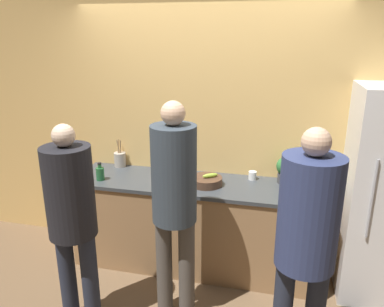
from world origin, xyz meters
TOP-DOWN VIEW (x-y plane):
  - ground_plane at (0.00, 0.00)m, footprint 14.00×14.00m
  - wall_back at (0.00, 0.69)m, footprint 5.20×0.06m
  - counter at (0.00, 0.37)m, footprint 2.41×0.67m
  - person_left at (-0.73, -0.62)m, footprint 0.36×0.36m
  - person_center at (-0.02, -0.35)m, footprint 0.34×0.34m
  - person_right at (0.93, -0.68)m, footprint 0.37×0.37m
  - fruit_bowl at (0.10, 0.32)m, footprint 0.30×0.30m
  - utensil_crock at (-0.89, 0.60)m, footprint 0.12×0.12m
  - bottle_green at (-0.91, 0.20)m, footprint 0.08×0.08m
  - cup_red at (-0.28, 0.45)m, footprint 0.08×0.08m
  - cup_white at (0.50, 0.55)m, footprint 0.08×0.08m
  - potted_plant at (0.80, 0.54)m, footprint 0.18×0.18m

SIDE VIEW (x-z plane):
  - ground_plane at x=0.00m, z-range 0.00..0.00m
  - counter at x=0.00m, z-range 0.00..0.89m
  - fruit_bowl at x=0.10m, z-range 0.87..0.99m
  - cup_white at x=0.50m, z-range 0.89..0.97m
  - cup_red at x=-0.28m, z-range 0.89..0.99m
  - bottle_green at x=-0.91m, z-range 0.87..1.05m
  - utensil_crock at x=-0.89m, z-range 0.82..1.11m
  - person_left at x=-0.73m, z-range 0.16..1.80m
  - potted_plant at x=0.80m, z-range 0.90..1.15m
  - person_right at x=0.93m, z-range 0.18..1.91m
  - person_center at x=-0.02m, z-range 0.17..1.95m
  - wall_back at x=0.00m, z-range 0.00..2.60m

